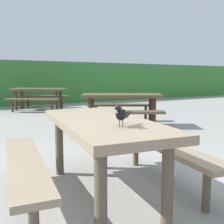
# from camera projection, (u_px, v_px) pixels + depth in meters

# --- Properties ---
(ground_plane) EXTENTS (60.00, 60.00, 0.00)m
(ground_plane) POSITION_uv_depth(u_px,v_px,m) (90.00, 209.00, 2.29)
(ground_plane) COLOR gray
(picnic_table_foreground) EXTENTS (1.89, 1.92, 0.74)m
(picnic_table_foreground) POSITION_uv_depth(u_px,v_px,m) (102.00, 138.00, 2.50)
(picnic_table_foreground) COLOR #84725B
(picnic_table_foreground) RESTS_ON ground
(bird_grackle) EXTENTS (0.25, 0.18, 0.18)m
(bird_grackle) POSITION_uv_depth(u_px,v_px,m) (121.00, 114.00, 2.08)
(bird_grackle) COLOR black
(bird_grackle) RESTS_ON picnic_table_foreground
(picnic_table_mid_left) EXTENTS (2.32, 2.31, 0.74)m
(picnic_table_mid_left) POSITION_uv_depth(u_px,v_px,m) (122.00, 102.00, 6.09)
(picnic_table_mid_left) COLOR brown
(picnic_table_mid_left) RESTS_ON ground
(picnic_table_mid_right) EXTENTS (2.35, 2.34, 0.74)m
(picnic_table_mid_right) POSITION_uv_depth(u_px,v_px,m) (39.00, 94.00, 9.16)
(picnic_table_mid_right) COLOR brown
(picnic_table_mid_right) RESTS_ON ground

